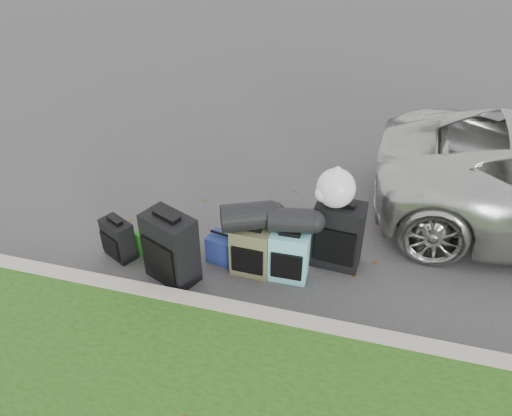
% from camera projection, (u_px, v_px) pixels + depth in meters
% --- Properties ---
extents(ground, '(120.00, 120.00, 0.00)m').
position_uv_depth(ground, '(260.00, 256.00, 5.94)').
color(ground, '#383535').
rests_on(ground, ground).
extents(curb, '(120.00, 0.18, 0.15)m').
position_uv_depth(curb, '(235.00, 312.00, 5.10)').
color(curb, '#9E937F').
rests_on(curb, ground).
extents(suitcase_small_black, '(0.44, 0.37, 0.49)m').
position_uv_depth(suitcase_small_black, '(118.00, 239.00, 5.82)').
color(suitcase_small_black, black).
rests_on(suitcase_small_black, ground).
extents(suitcase_large_black_left, '(0.66, 0.54, 0.82)m').
position_uv_depth(suitcase_large_black_left, '(171.00, 248.00, 5.42)').
color(suitcase_large_black_left, black).
rests_on(suitcase_large_black_left, ground).
extents(suitcase_olive, '(0.44, 0.28, 0.60)m').
position_uv_depth(suitcase_olive, '(251.00, 251.00, 5.56)').
color(suitcase_olive, '#46472C').
rests_on(suitcase_olive, ground).
extents(suitcase_teal, '(0.42, 0.26, 0.60)m').
position_uv_depth(suitcase_teal, '(289.00, 256.00, 5.47)').
color(suitcase_teal, '#569CA4').
rests_on(suitcase_teal, ground).
extents(suitcase_large_black_right, '(0.56, 0.36, 0.81)m').
position_uv_depth(suitcase_large_black_right, '(338.00, 235.00, 5.62)').
color(suitcase_large_black_right, black).
rests_on(suitcase_large_black_right, ground).
extents(tote_green, '(0.34, 0.31, 0.31)m').
position_uv_depth(tote_green, '(150.00, 244.00, 5.89)').
color(tote_green, '#1F7B1B').
rests_on(tote_green, ground).
extents(tote_navy, '(0.36, 0.30, 0.34)m').
position_uv_depth(tote_navy, '(222.00, 248.00, 5.79)').
color(tote_navy, navy).
rests_on(tote_navy, ground).
extents(duffel_left, '(0.64, 0.51, 0.30)m').
position_uv_depth(duffel_left, '(247.00, 216.00, 5.32)').
color(duffel_left, black).
rests_on(duffel_left, suitcase_olive).
extents(duffel_right, '(0.52, 0.35, 0.27)m').
position_uv_depth(duffel_right, '(291.00, 220.00, 5.29)').
color(duffel_right, black).
rests_on(duffel_right, suitcase_teal).
extents(trash_bag, '(0.42, 0.42, 0.42)m').
position_uv_depth(trash_bag, '(336.00, 188.00, 5.28)').
color(trash_bag, white).
rests_on(trash_bag, suitcase_large_black_right).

